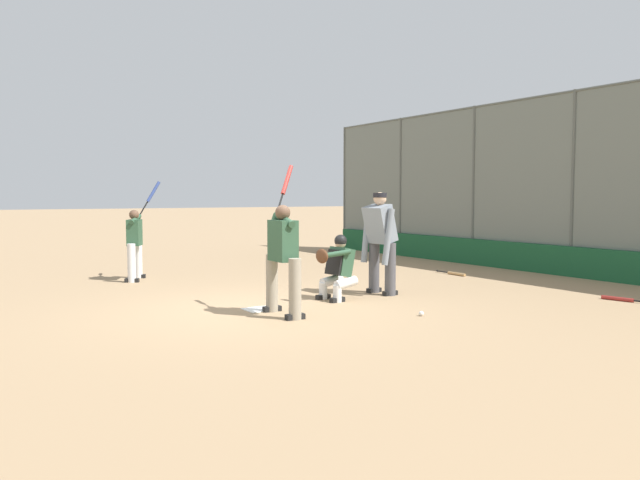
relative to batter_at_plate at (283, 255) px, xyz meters
name	(u,v)px	position (x,y,z in m)	size (l,w,h in m)	color
ground_plane	(259,310)	(0.59, 0.10, -0.88)	(160.00, 160.00, 0.00)	#9E7F5B
home_plate_marker	(259,309)	(0.59, 0.10, -0.88)	(0.43, 0.43, 0.01)	white
backstop_fence	(573,179)	(0.59, -7.53, 1.22)	(17.51, 0.08, 4.04)	#515651
padding_wall	(568,261)	(0.59, -7.43, -0.56)	(17.08, 0.18, 0.65)	#19512D
batter_at_plate	(283,255)	(0.00, 0.00, 0.00)	(1.04, 0.65, 2.23)	gray
catcher_behind_plate	(337,266)	(0.70, -1.43, -0.32)	(0.60, 0.70, 1.10)	silver
umpire_home	(380,239)	(0.80, -2.42, 0.10)	(0.74, 0.48, 1.82)	#4C4C51
batter_on_deck	(135,242)	(5.01, 0.73, -0.09)	(0.81, 0.96, 2.07)	silver
spare_bat_near_backstop	(341,265)	(4.78, -4.29, -0.85)	(0.37, 0.77, 0.07)	black
spare_bat_by_padding	(622,299)	(-1.96, -5.35, -0.85)	(0.90, 0.23, 0.07)	black
spare_bat_third_base_side	(454,274)	(2.05, -5.48, -0.85)	(0.92, 0.08, 0.07)	black
baseball_loose	(421,314)	(-1.14, -1.67, -0.85)	(0.07, 0.07, 0.07)	white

